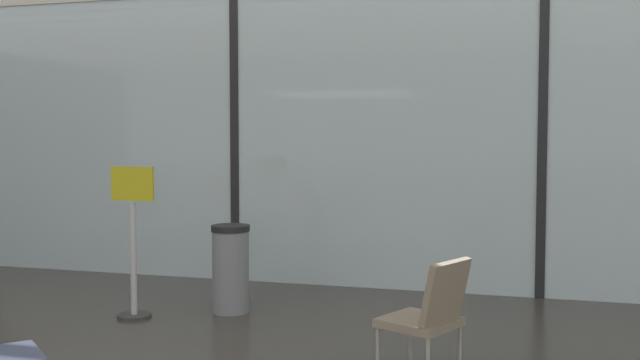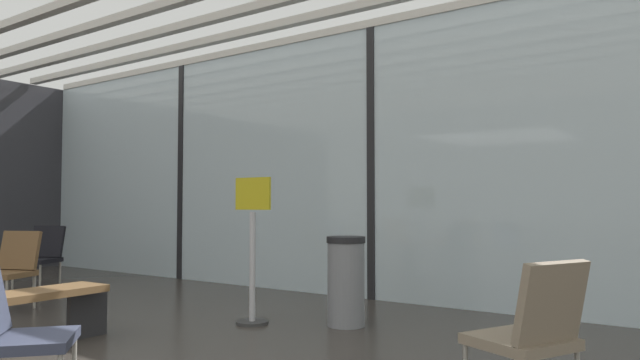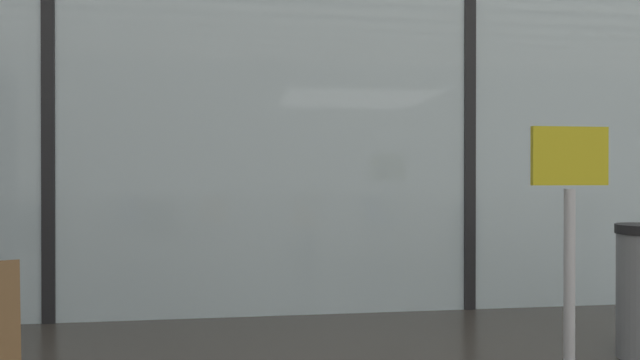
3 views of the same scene
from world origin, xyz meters
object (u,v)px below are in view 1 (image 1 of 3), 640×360
Objects in this scene: lounge_chair_5 at (430,311)px; trash_bin at (231,268)px; info_sign at (133,247)px; parked_airplane at (306,108)px.

lounge_chair_5 is 1.01× the size of trash_bin.
info_sign reaches higher than trash_bin.
info_sign is (-0.81, -0.45, 0.25)m from trash_bin.
trash_bin is at bearing -79.63° from parked_airplane.
lounge_chair_5 is 0.60× the size of info_sign.
trash_bin is at bearing 29.21° from info_sign.
parked_airplane is 8.61× the size of info_sign.
info_sign reaches higher than lounge_chair_5.
info_sign is (0.32, -6.58, -1.57)m from parked_airplane.
parked_airplane is at bearing -131.98° from lounge_chair_5.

